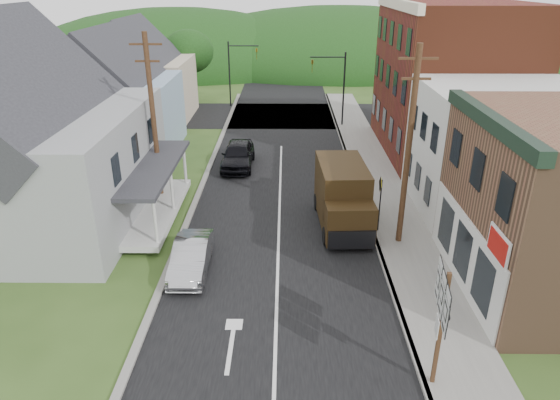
{
  "coord_description": "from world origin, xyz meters",
  "views": [
    {
      "loc": [
        0.31,
        -17.02,
        11.37
      ],
      "look_at": [
        0.07,
        3.45,
        2.2
      ],
      "focal_mm": 32.0,
      "sensor_mm": 36.0,
      "label": 1
    }
  ],
  "objects_px": {
    "route_sign_cluster": "(441,313)",
    "warning_sign": "(380,196)",
    "delivery_van": "(343,197)",
    "silver_sedan": "(191,257)",
    "dark_sedan": "(238,155)"
  },
  "relations": [
    {
      "from": "silver_sedan",
      "to": "delivery_van",
      "type": "height_order",
      "value": "delivery_van"
    },
    {
      "from": "dark_sedan",
      "to": "warning_sign",
      "type": "relative_size",
      "value": 1.74
    },
    {
      "from": "route_sign_cluster",
      "to": "warning_sign",
      "type": "distance_m",
      "value": 9.93
    },
    {
      "from": "silver_sedan",
      "to": "dark_sedan",
      "type": "bearing_deg",
      "value": 85.56
    },
    {
      "from": "silver_sedan",
      "to": "dark_sedan",
      "type": "xyz_separation_m",
      "value": [
        0.83,
        12.66,
        0.16
      ]
    },
    {
      "from": "dark_sedan",
      "to": "warning_sign",
      "type": "distance_m",
      "value": 11.9
    },
    {
      "from": "route_sign_cluster",
      "to": "warning_sign",
      "type": "height_order",
      "value": "route_sign_cluster"
    },
    {
      "from": "silver_sedan",
      "to": "dark_sedan",
      "type": "relative_size",
      "value": 0.84
    },
    {
      "from": "route_sign_cluster",
      "to": "warning_sign",
      "type": "bearing_deg",
      "value": 98.44
    },
    {
      "from": "dark_sedan",
      "to": "warning_sign",
      "type": "xyz_separation_m",
      "value": [
        7.56,
        -9.12,
        1.11
      ]
    },
    {
      "from": "dark_sedan",
      "to": "warning_sign",
      "type": "bearing_deg",
      "value": -49.44
    },
    {
      "from": "delivery_van",
      "to": "route_sign_cluster",
      "type": "bearing_deg",
      "value": -84.28
    },
    {
      "from": "route_sign_cluster",
      "to": "dark_sedan",
      "type": "bearing_deg",
      "value": 120.2
    },
    {
      "from": "dark_sedan",
      "to": "route_sign_cluster",
      "type": "height_order",
      "value": "route_sign_cluster"
    },
    {
      "from": "delivery_van",
      "to": "route_sign_cluster",
      "type": "distance_m",
      "value": 10.83
    }
  ]
}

